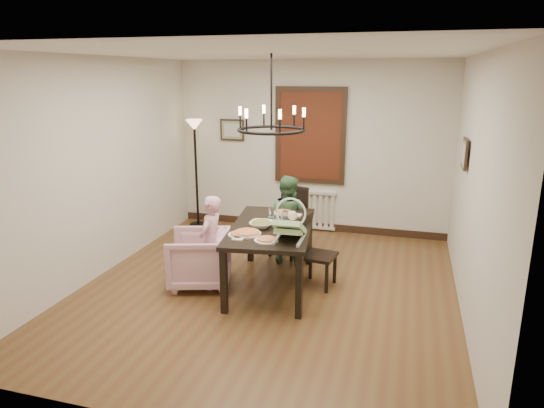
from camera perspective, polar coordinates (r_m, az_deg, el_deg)
The scene contains 17 objects.
room_shell at distance 5.98m, azimuth 0.43°, elevation 3.73°, with size 4.51×5.00×2.81m.
dining_table at distance 5.92m, azimuth -0.07°, elevation -3.36°, with size 1.17×1.80×0.79m.
chair_far at distance 7.00m, azimuth 1.81°, elevation -2.12°, with size 0.44×0.44×1.01m, color black, non-canonical shape.
chair_right at distance 6.04m, azimuth 5.54°, elevation -5.58°, with size 0.40×0.40×0.91m, color black, non-canonical shape.
armchair at distance 6.15m, azimuth -8.56°, elevation -6.39°, with size 0.74×0.76×0.69m, color #D7A4AE.
elderly_woman at distance 6.02m, azimuth -7.18°, elevation -5.38°, with size 0.35×0.23×0.97m, color pink.
seated_man at distance 6.78m, azimuth 1.74°, elevation -2.64°, with size 0.50×0.39×1.03m, color #427046.
baby_bouncer at distance 5.36m, azimuth 2.10°, elevation -2.58°, with size 0.37×0.50×0.33m, color #BCECA2, non-canonical shape.
salad_bowl at distance 5.83m, azimuth -1.25°, elevation -2.36°, with size 0.34×0.34×0.08m, color white.
pizza_platter at distance 5.58m, azimuth -2.94°, elevation -3.42°, with size 0.32×0.32×0.04m, color tan.
drinking_glass at distance 5.79m, azimuth 0.51°, elevation -2.19°, with size 0.07×0.07×0.14m, color silver.
window_blinds at distance 7.96m, azimuth 4.51°, elevation 8.02°, with size 1.00×0.03×1.40m, color #592211.
radiator at distance 8.23m, azimuth 4.36°, elevation -0.63°, with size 0.92×0.12×0.62m, color silver, non-canonical shape.
picture_back at distance 8.34m, azimuth -4.71°, elevation 8.68°, with size 0.42×0.03×0.36m, color black.
picture_right at distance 6.29m, azimuth 21.73°, elevation 5.53°, with size 0.42×0.03×0.36m, color black.
floor_lamp at distance 8.37m, azimuth -8.90°, elevation 3.38°, with size 0.30×0.30×1.80m, color black, non-canonical shape.
chandelier at distance 5.65m, azimuth -0.07°, elevation 8.70°, with size 0.80×0.80×0.04m, color black.
Camera 1 is at (1.57, -5.28, 2.59)m, focal length 32.00 mm.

